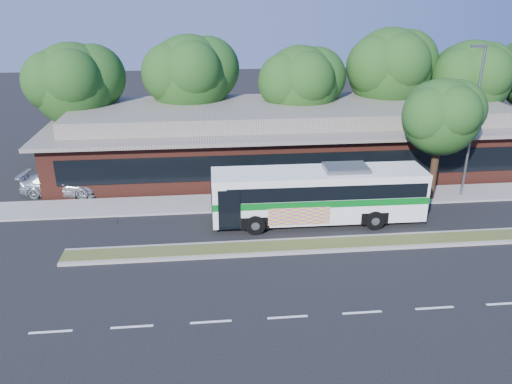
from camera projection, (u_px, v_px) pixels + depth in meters
ground at (332, 251)px, 24.42m from camera, size 120.00×120.00×0.00m
median_strip at (329, 244)px, 24.95m from camera, size 26.00×1.10×0.15m
sidewalk at (307, 199)px, 30.29m from camera, size 44.00×2.60×0.12m
parking_lot at (19, 189)px, 31.95m from camera, size 14.00×12.00×0.01m
plaza_building at (290, 137)px, 35.58m from camera, size 33.20×11.20×4.45m
lamp_post at (473, 119)px, 28.98m from camera, size 0.93×0.18×9.07m
tree_bg_a at (80, 82)px, 34.78m from camera, size 6.47×5.80×8.63m
tree_bg_b at (195, 74)px, 36.35m from camera, size 6.69×6.00×9.00m
tree_bg_c at (305, 82)px, 36.37m from camera, size 6.24×5.60×8.26m
tree_bg_d at (395, 67)px, 37.65m from camera, size 6.91×6.20×9.37m
tree_bg_e at (475, 77)px, 37.53m from camera, size 6.47×5.80×8.50m
transit_bus at (319, 191)px, 26.89m from camera, size 11.54×2.82×3.23m
sedan at (61, 183)px, 31.00m from camera, size 5.11×2.60×1.42m
sidewalk_tree at (446, 115)px, 28.63m from camera, size 4.90×4.39×7.31m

